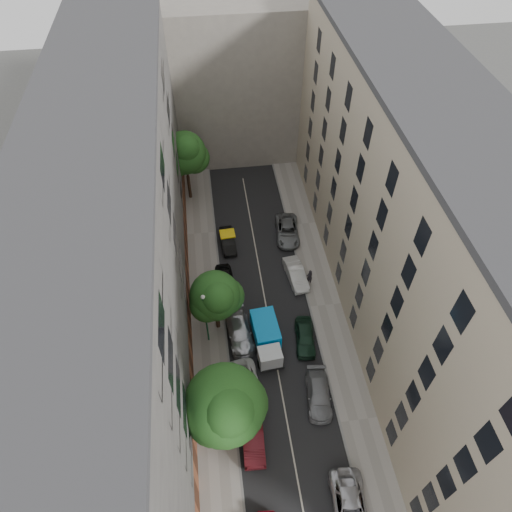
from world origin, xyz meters
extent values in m
plane|color=#4C4C49|center=(0.00, 0.00, 0.00)|extent=(120.00, 120.00, 0.00)
cube|color=black|center=(0.00, 0.00, 0.01)|extent=(8.00, 44.00, 0.02)
cube|color=gray|center=(-5.50, 0.00, 0.07)|extent=(3.00, 44.00, 0.15)
cube|color=gray|center=(5.50, 0.00, 0.07)|extent=(3.00, 44.00, 0.15)
cube|color=#4C4947|center=(-11.00, 0.00, 10.00)|extent=(8.00, 44.00, 20.00)
cube|color=tan|center=(11.00, 0.00, 10.00)|extent=(8.00, 44.00, 20.00)
cube|color=gray|center=(0.00, 28.00, 9.00)|extent=(18.00, 12.00, 18.00)
cube|color=black|center=(-0.60, -3.59, 0.52)|extent=(2.36, 5.21, 0.28)
cube|color=#AEB2B3|center=(-0.60, -5.37, 1.36)|extent=(1.99, 1.64, 1.60)
cube|color=#0D99F7|center=(-0.60, -2.75, 1.50)|extent=(2.32, 3.53, 1.69)
cylinder|color=black|center=(-1.49, -5.37, 0.39)|extent=(0.26, 0.79, 0.79)
cylinder|color=black|center=(0.29, -5.37, 0.39)|extent=(0.26, 0.79, 0.79)
cylinder|color=black|center=(-1.49, -2.09, 0.39)|extent=(0.26, 0.79, 0.79)
cylinder|color=black|center=(0.29, -2.09, 0.39)|extent=(0.26, 0.79, 0.79)
imported|color=#4C0F14|center=(-2.80, -11.40, 0.74)|extent=(1.74, 4.55, 1.48)
imported|color=silver|center=(-2.80, -7.56, 0.72)|extent=(3.10, 5.45, 1.43)
imported|color=#B6B7BB|center=(-2.80, -2.20, 0.72)|extent=(2.50, 5.17, 1.45)
imported|color=black|center=(-3.60, 3.40, 0.75)|extent=(1.86, 4.41, 1.49)
imported|color=black|center=(-2.80, 9.00, 0.65)|extent=(1.61, 4.03, 1.30)
imported|color=#BBBBC0|center=(3.09, -17.00, 0.71)|extent=(2.80, 5.28, 1.41)
imported|color=slate|center=(2.80, -8.80, 0.66)|extent=(2.38, 4.73, 1.32)
imported|color=#152F20|center=(2.80, -3.50, 0.70)|extent=(2.14, 4.28, 1.40)
imported|color=silver|center=(3.36, 3.60, 0.71)|extent=(2.05, 4.49, 1.43)
imported|color=slate|center=(3.60, 9.59, 0.70)|extent=(2.84, 5.26, 1.40)
cylinder|color=#382619|center=(-4.60, -11.00, 1.55)|extent=(0.36, 0.36, 2.80)
cylinder|color=#382619|center=(-4.60, -11.00, 3.95)|extent=(0.24, 0.24, 2.00)
sphere|color=#1D4F1A|center=(-4.60, -11.00, 5.91)|extent=(5.57, 5.57, 5.57)
sphere|color=#1D4F1A|center=(-3.70, -10.60, 4.95)|extent=(4.18, 4.18, 4.18)
sphere|color=#1D4F1A|center=(-5.30, -11.50, 5.35)|extent=(3.90, 3.90, 3.90)
sphere|color=#1D4F1A|center=(-4.40, -11.80, 6.95)|extent=(3.62, 3.62, 3.62)
cylinder|color=#382619|center=(-4.60, -1.00, 1.25)|extent=(0.36, 0.36, 2.21)
cylinder|color=#382619|center=(-4.60, -1.00, 3.15)|extent=(0.24, 0.24, 1.58)
sphere|color=#1D4F1A|center=(-4.60, -1.00, 4.69)|extent=(4.25, 4.25, 4.25)
sphere|color=#1D4F1A|center=(-3.70, -0.60, 3.93)|extent=(3.19, 3.19, 3.19)
sphere|color=#1D4F1A|center=(-5.30, -1.50, 4.25)|extent=(2.98, 2.98, 2.98)
sphere|color=#1D4F1A|center=(-4.40, -1.80, 5.51)|extent=(2.76, 2.76, 2.76)
cylinder|color=#382619|center=(-6.40, 17.09, 1.64)|extent=(0.36, 0.36, 2.97)
cylinder|color=#382619|center=(-6.40, 17.09, 4.18)|extent=(0.24, 0.24, 2.12)
sphere|color=#1D4F1A|center=(-6.40, 17.09, 6.26)|extent=(4.60, 4.60, 4.60)
sphere|color=#1D4F1A|center=(-5.50, 17.49, 5.24)|extent=(3.45, 3.45, 3.45)
sphere|color=#1D4F1A|center=(-7.10, 16.59, 5.67)|extent=(3.22, 3.22, 3.22)
sphere|color=#1D4F1A|center=(-6.20, 16.29, 7.37)|extent=(2.99, 2.99, 2.99)
cylinder|color=#17522F|center=(-5.53, -2.30, 3.22)|extent=(0.14, 0.14, 6.13)
sphere|color=silver|center=(-5.53, -2.30, 6.39)|extent=(0.36, 0.36, 0.36)
imported|color=black|center=(4.50, 2.81, 1.05)|extent=(0.75, 0.60, 1.80)
camera|label=1|loc=(-4.24, -23.90, 34.92)|focal=32.00mm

